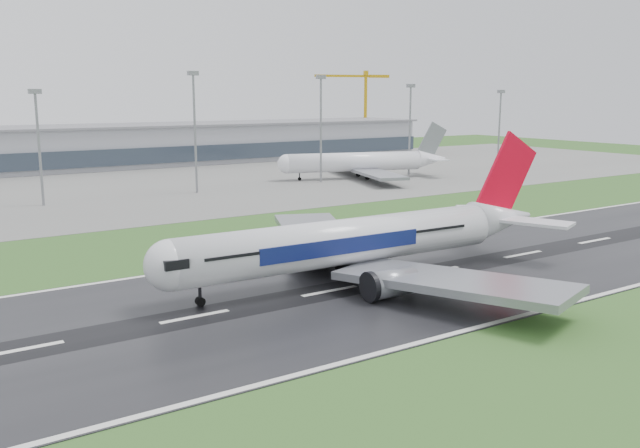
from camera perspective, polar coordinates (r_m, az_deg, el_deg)
ground at (r=119.95m, az=16.87°, el=-2.52°), size 520.00×520.00×0.00m
runway at (r=119.94m, az=16.87°, el=-2.50°), size 400.00×45.00×0.10m
apron at (r=220.38m, az=-8.85°, el=3.76°), size 400.00×130.00×0.08m
terminal at (r=275.20m, az=-14.13°, el=6.52°), size 240.00×36.00×15.00m
main_airliner at (r=98.70m, az=4.32°, el=1.09°), size 69.69×66.57×19.98m
parked_airliner at (r=220.52m, az=3.55°, el=6.16°), size 72.88×70.16×17.40m
tower_crane at (r=343.98m, az=3.88°, el=9.66°), size 38.68×12.48×39.41m
floodmast_1 at (r=177.74m, az=-22.75°, el=5.76°), size 0.64×0.64×27.18m
floodmast_2 at (r=189.28m, az=-10.57°, el=7.44°), size 0.64×0.64×32.16m
floodmast_3 at (r=208.89m, az=0.07°, el=7.87°), size 0.64×0.64×31.75m
floodmast_4 at (r=230.70m, az=7.64°, el=7.77°), size 0.64×0.64×29.43m
floodmast_5 at (r=261.51m, az=14.99°, el=7.66°), size 0.64×0.64×27.67m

